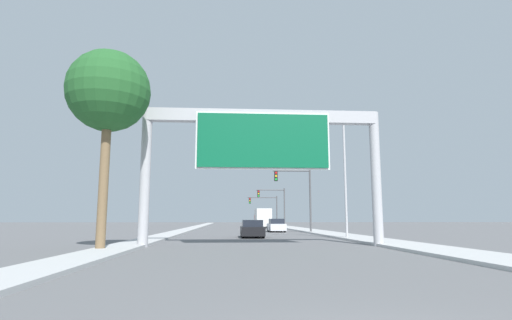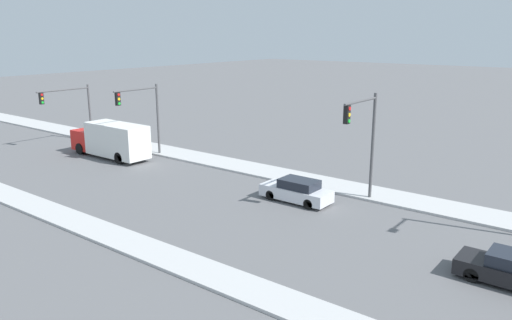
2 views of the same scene
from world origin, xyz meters
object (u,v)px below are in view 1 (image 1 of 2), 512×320
object	(u,v)px
palm_tree_foreground	(109,93)
sign_gantry	(263,143)
car_far_center	(252,229)
truck_box_primary	(262,218)
traffic_light_mid_block	(275,201)
street_lamp_right	(341,163)
traffic_light_far_intersection	(267,205)
traffic_light_near_intersection	(299,190)
car_far_left	(276,226)

from	to	relation	value
palm_tree_foreground	sign_gantry	bearing A→B (deg)	17.94
car_far_center	palm_tree_foreground	world-z (taller)	palm_tree_foreground
truck_box_primary	palm_tree_foreground	xyz separation A→B (m)	(-11.33, -44.98, 6.12)
car_far_center	palm_tree_foreground	distance (m)	16.72
car_far_center	truck_box_primary	bearing A→B (deg)	83.75
traffic_light_mid_block	street_lamp_right	size ratio (longest dim) A/B	0.64
street_lamp_right	traffic_light_far_intersection	bearing A→B (deg)	92.27
palm_tree_foreground	traffic_light_mid_block	bearing A→B (deg)	72.86
traffic_light_far_intersection	street_lamp_right	size ratio (longest dim) A/B	0.57
traffic_light_near_intersection	street_lamp_right	xyz separation A→B (m)	(1.03, -12.62, 1.11)
traffic_light_far_intersection	street_lamp_right	world-z (taller)	street_lamp_right
sign_gantry	street_lamp_right	xyz separation A→B (m)	(6.58, 7.49, -0.04)
car_far_center	traffic_light_mid_block	size ratio (longest dim) A/B	0.69
traffic_light_mid_block	car_far_center	bearing A→B (deg)	-100.18
traffic_light_mid_block	palm_tree_foreground	distance (m)	44.77
car_far_center	car_far_left	xyz separation A→B (m)	(3.50, 13.13, 0.03)
truck_box_primary	traffic_light_near_intersection	world-z (taller)	traffic_light_near_intersection
traffic_light_far_intersection	palm_tree_foreground	xyz separation A→B (m)	(-12.72, -52.65, 3.82)
car_far_center	traffic_light_mid_block	xyz separation A→B (m)	(5.32, 29.64, 3.52)
palm_tree_foreground	truck_box_primary	bearing A→B (deg)	75.86
car_far_left	traffic_light_near_intersection	distance (m)	5.59
traffic_light_near_intersection	palm_tree_foreground	bearing A→B (deg)	-120.57
palm_tree_foreground	street_lamp_right	world-z (taller)	palm_tree_foreground
car_far_left	palm_tree_foreground	distance (m)	29.33
truck_box_primary	traffic_light_far_intersection	world-z (taller)	traffic_light_far_intersection
street_lamp_right	palm_tree_foreground	bearing A→B (deg)	-145.18
sign_gantry	car_far_left	distance (m)	24.38
sign_gantry	truck_box_primary	world-z (taller)	sign_gantry
traffic_light_far_intersection	car_far_left	bearing A→B (deg)	-93.00
truck_box_primary	palm_tree_foreground	distance (m)	46.79
car_far_left	palm_tree_foreground	world-z (taller)	palm_tree_foreground
sign_gantry	palm_tree_foreground	size ratio (longest dim) A/B	1.38
traffic_light_near_intersection	traffic_light_mid_block	distance (m)	20.00
car_far_left	street_lamp_right	xyz separation A→B (m)	(3.08, -16.12, 4.96)
truck_box_primary	street_lamp_right	world-z (taller)	street_lamp_right
car_far_left	traffic_light_far_intersection	bearing A→B (deg)	87.00
sign_gantry	car_far_left	xyz separation A→B (m)	(3.50, 23.60, -5.01)
car_far_left	truck_box_primary	distance (m)	18.86
traffic_light_mid_block	traffic_light_far_intersection	world-z (taller)	traffic_light_mid_block
car_far_left	traffic_light_mid_block	distance (m)	16.97
car_far_left	palm_tree_foreground	xyz separation A→B (m)	(-11.33, -26.14, 6.96)
sign_gantry	car_far_center	distance (m)	11.63
car_far_center	traffic_light_far_intersection	world-z (taller)	traffic_light_far_intersection
traffic_light_near_intersection	traffic_light_far_intersection	xyz separation A→B (m)	(-0.66, 30.00, -0.72)
car_far_center	traffic_light_near_intersection	bearing A→B (deg)	60.06
sign_gantry	palm_tree_foreground	world-z (taller)	palm_tree_foreground
car_far_left	street_lamp_right	size ratio (longest dim) A/B	0.47
traffic_light_mid_block	street_lamp_right	bearing A→B (deg)	-87.79
truck_box_primary	street_lamp_right	xyz separation A→B (m)	(3.08, -34.95, 4.12)
truck_box_primary	sign_gantry	bearing A→B (deg)	-94.71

